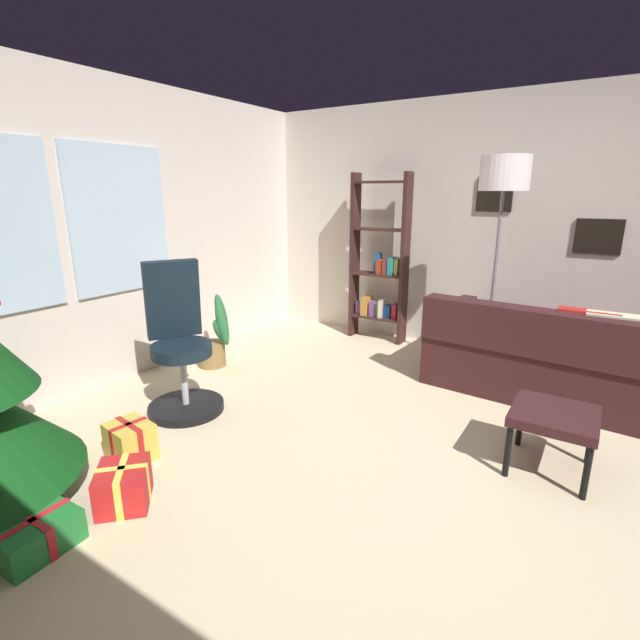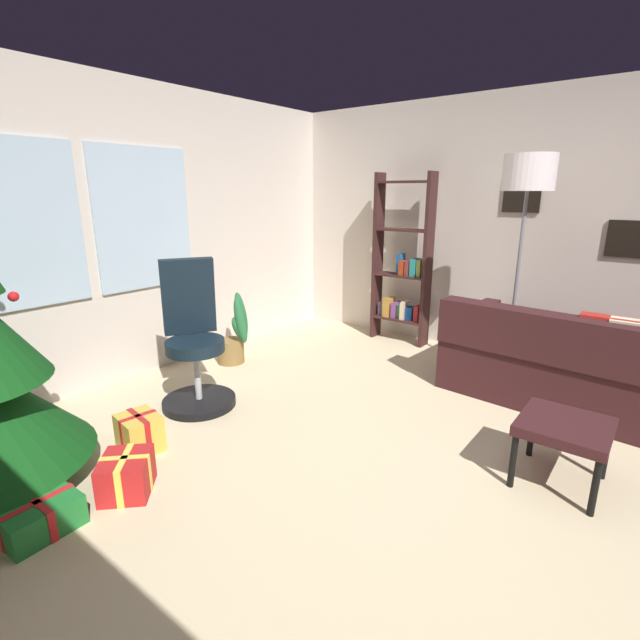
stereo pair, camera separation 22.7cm
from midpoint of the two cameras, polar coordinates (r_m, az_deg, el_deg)
name	(u,v)px [view 2 (the right image)]	position (r m, az deg, el deg)	size (l,w,h in m)	color
ground_plane	(446,501)	(2.88, 17.71, -20.60)	(4.99, 5.87, 0.10)	beige
wall_back_with_windows	(127,234)	(4.32, -21.40, 9.91)	(4.99, 0.12, 2.53)	beige
wall_right_with_frames	(570,232)	(4.85, 29.76, 9.39)	(0.12, 5.87, 2.53)	beige
couch	(607,369)	(4.32, 33.22, -5.16)	(1.79, 2.13, 0.80)	#37191B
footstool	(564,430)	(3.03, 29.92, -11.77)	(0.47, 0.46, 0.38)	#37191B
gift_box_red	(126,475)	(2.85, -20.65, -17.54)	(0.38, 0.38, 0.22)	red
gift_box_green	(39,517)	(2.76, -29.29, -20.50)	(0.35, 0.29, 0.17)	#1E722D
gift_box_gold	(140,433)	(3.23, -19.51, -13.04)	(0.26, 0.30, 0.24)	gold
office_chair	(194,349)	(3.65, -13.56, -3.53)	(0.58, 0.60, 1.13)	black
bookshelf	(402,270)	(5.11, 11.39, 6.10)	(0.18, 0.64, 1.81)	#361C1A
floor_lamp	(528,187)	(4.19, 25.75, 14.55)	(0.40, 0.40, 1.90)	slate
potted_plant	(235,338)	(4.52, -9.09, -2.24)	(0.35, 0.37, 0.68)	olive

